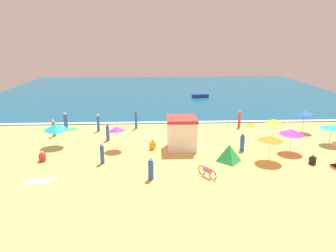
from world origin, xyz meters
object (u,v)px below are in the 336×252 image
(beachgoer_4, at_px, (242,143))
(beachgoer_10, at_px, (54,128))
(beachgoer_0, at_px, (151,169))
(beachgoer_7, at_px, (66,122))
(beachgoer_8, at_px, (136,120))
(beach_umbrella_2, at_px, (117,129))
(beach_umbrella_3, at_px, (304,112))
(beach_umbrella_5, at_px, (292,132))
(beachgoer_1, at_px, (42,157))
(beachgoer_6, at_px, (313,160))
(small_boat_0, at_px, (200,96))
(lifeguard_cabana, at_px, (182,133))
(beachgoer_5, at_px, (153,145))
(beach_tent, at_px, (229,153))
(beachgoer_2, at_px, (239,119))
(beachgoer_9, at_px, (108,133))
(parked_bicycle, at_px, (207,172))
(beach_umbrella_0, at_px, (56,127))
(beachgoer_3, at_px, (98,123))
(beach_umbrella_6, at_px, (274,121))
(beach_umbrella_7, at_px, (332,127))
(beachgoer_11, at_px, (102,154))

(beachgoer_4, distance_m, beachgoer_10, 18.45)
(beachgoer_0, bearing_deg, beachgoer_7, 126.08)
(beachgoer_8, bearing_deg, beach_umbrella_2, -101.00)
(beach_umbrella_3, bearing_deg, beachgoer_10, -179.11)
(beach_umbrella_5, relative_size, beachgoer_1, 3.23)
(beachgoer_6, bearing_deg, beachgoer_7, 154.48)
(beachgoer_0, relative_size, small_boat_0, 0.59)
(lifeguard_cabana, distance_m, beachgoer_8, 8.02)
(beachgoer_6, height_order, beachgoer_8, beachgoer_8)
(beachgoer_4, bearing_deg, lifeguard_cabana, 171.20)
(beach_umbrella_2, bearing_deg, beachgoer_5, -1.03)
(beachgoer_0, bearing_deg, beach_tent, 26.17)
(beachgoer_8, distance_m, beachgoer_10, 8.46)
(beachgoer_2, bearing_deg, beachgoer_9, -163.92)
(lifeguard_cabana, xyz_separation_m, beachgoer_5, (-2.58, -0.08, -1.08))
(parked_bicycle, bearing_deg, beachgoer_9, 133.42)
(beach_umbrella_0, relative_size, beach_umbrella_3, 1.08)
(lifeguard_cabana, bearing_deg, beachgoer_10, 161.27)
(beachgoer_7, distance_m, beachgoer_9, 6.22)
(beach_umbrella_0, xyz_separation_m, beachgoer_9, (4.39, 1.47, -1.03))
(lifeguard_cabana, distance_m, beachgoer_4, 5.37)
(beachgoer_8, relative_size, small_boat_0, 0.70)
(beach_umbrella_3, relative_size, beachgoer_9, 1.47)
(lifeguard_cabana, distance_m, beachgoer_6, 10.83)
(beach_umbrella_2, relative_size, beachgoer_3, 1.17)
(beach_umbrella_6, height_order, small_boat_0, beach_umbrella_6)
(beachgoer_4, height_order, beachgoer_10, beachgoer_10)
(beachgoer_9, bearing_deg, beachgoer_1, -132.03)
(parked_bicycle, xyz_separation_m, beachgoer_9, (-8.20, 8.66, 0.40))
(lifeguard_cabana, relative_size, beach_umbrella_7, 1.33)
(beachgoer_5, bearing_deg, beachgoer_1, -164.72)
(beachgoer_2, relative_size, beachgoer_4, 1.23)
(beach_umbrella_2, distance_m, beachgoer_5, 3.47)
(beach_umbrella_6, xyz_separation_m, small_boat_0, (-3.89, 22.28, -1.50))
(beach_umbrella_3, height_order, beachgoer_8, beach_umbrella_3)
(beachgoer_11, bearing_deg, beachgoer_1, 172.00)
(beach_tent, bearing_deg, beachgoer_8, 128.66)
(parked_bicycle, xyz_separation_m, beachgoer_8, (-5.70, 12.81, 0.56))
(beach_umbrella_5, xyz_separation_m, small_boat_0, (-4.13, 25.80, -1.46))
(beach_umbrella_3, bearing_deg, beachgoer_7, 176.19)
(beach_tent, bearing_deg, beachgoer_0, -153.83)
(beach_umbrella_6, xyz_separation_m, beachgoer_5, (-11.65, -2.24, -1.51))
(lifeguard_cabana, bearing_deg, beachgoer_11, -153.97)
(beachgoer_10, bearing_deg, beach_umbrella_5, -14.38)
(beach_umbrella_2, xyz_separation_m, beachgoer_9, (-1.19, 2.57, -1.13))
(beach_umbrella_5, bearing_deg, beachgoer_5, 173.90)
(beach_umbrella_6, height_order, parked_bicycle, beach_umbrella_6)
(beachgoer_3, xyz_separation_m, beachgoer_10, (-4.17, -1.52, -0.09))
(beachgoer_0, height_order, small_boat_0, beachgoer_0)
(beachgoer_1, xyz_separation_m, beachgoer_2, (18.36, 9.03, 0.60))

